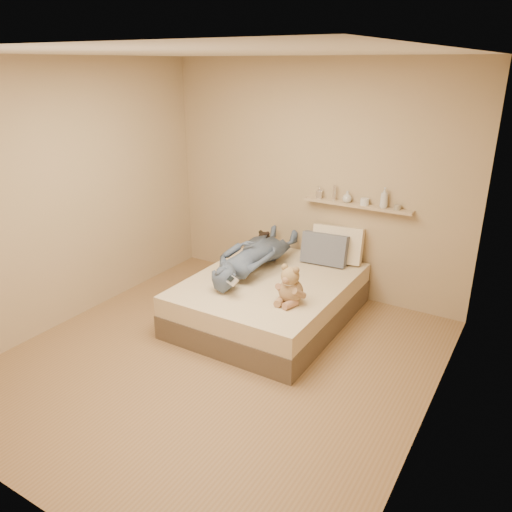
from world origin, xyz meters
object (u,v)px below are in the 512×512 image
Objects in this scene: game_console at (230,279)px; person at (254,254)px; dark_plush at (264,245)px; teddy_bear at (290,287)px; bed at (270,299)px; wall_shelf at (357,205)px; pillow_cream at (338,244)px; pillow_grey at (325,249)px.

person is (-0.15, 0.67, 0.00)m from game_console.
teddy_bear is at bearing -48.46° from dark_plush.
wall_shelf is (0.55, 0.91, 0.88)m from bed.
bed is 1.29× the size of person.
wall_shelf is (0.93, 0.38, 0.52)m from dark_plush.
dark_plush is 1.13m from wall_shelf.
pillow_cream is (-0.04, 1.20, 0.04)m from teddy_bear.
bed is 1.01m from pillow_cream.
game_console is 0.68× the size of dark_plush.
game_console is 0.58m from teddy_bear.
dark_plush is 0.56× the size of pillow_cream.
bed is at bearing 138.56° from teddy_bear.
bed is at bearing -54.50° from dark_plush.
teddy_bear reaches higher than pillow_grey.
wall_shelf is at bearing 58.82° from bed.
game_console is 0.55× the size of teddy_bear.
teddy_bear is 1.20m from pillow_cream.
pillow_grey is (0.42, 1.23, -0.00)m from game_console.
person is at bearing 102.63° from game_console.
dark_plush is at bearing -166.98° from pillow_grey.
pillow_grey is (-0.13, 1.06, 0.01)m from teddy_bear.
wall_shelf reaches higher than pillow_cream.
person is (-0.67, -0.70, -0.02)m from pillow_cream.
person is (-0.57, -0.56, 0.01)m from pillow_grey.
person reaches higher than bed.
wall_shelf is at bearing -139.49° from person.
teddy_bear is at bearing -88.30° from pillow_cream.
game_console is 0.18× the size of wall_shelf.
game_console is at bearing -163.22° from teddy_bear.
bed is 9.01× the size of game_console.
pillow_grey is 0.59m from wall_shelf.
person is at bearing 144.24° from teddy_bear.
game_console is at bearing -76.75° from dark_plush.
pillow_cream is at bearing -136.30° from person.
teddy_bear is (0.55, 0.17, -0.02)m from game_console.
game_console is at bearing -110.62° from pillow_cream.
wall_shelf reaches higher than person.
wall_shelf is at bearing 40.67° from pillow_grey.
bed is at bearing -115.01° from pillow_cream.
dark_plush is 0.21× the size of person.
wall_shelf reaches higher than game_console.
pillow_grey reaches higher than bed.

